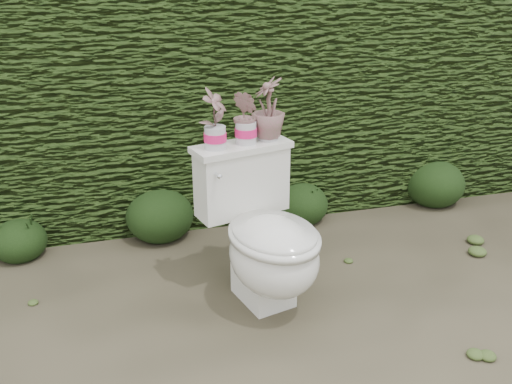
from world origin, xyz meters
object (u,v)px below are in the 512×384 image
object	(u,v)px
toilet	(265,239)
potted_plant_right	(268,110)
potted_plant_center	(246,118)
potted_plant_left	(215,120)

from	to	relation	value
toilet	potted_plant_right	xyz separation A→B (m)	(0.09, 0.27, 0.57)
potted_plant_center	potted_plant_left	bearing A→B (deg)	-90.87
potted_plant_left	potted_plant_right	world-z (taller)	potted_plant_right
toilet	potted_plant_center	xyz separation A→B (m)	(-0.03, 0.24, 0.55)
toilet	potted_plant_center	world-z (taller)	potted_plant_center
potted_plant_left	potted_plant_right	size ratio (longest dim) A/B	0.93
potted_plant_right	potted_plant_left	bearing A→B (deg)	-72.47
potted_plant_right	potted_plant_center	bearing A→B (deg)	-72.47
potted_plant_left	potted_plant_right	distance (m)	0.30
potted_plant_left	toilet	bearing A→B (deg)	-92.22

